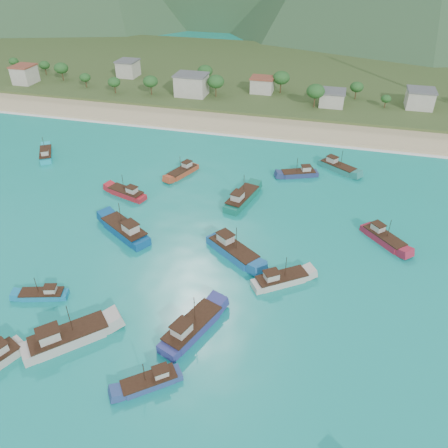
% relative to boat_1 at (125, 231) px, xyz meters
% --- Properties ---
extents(ground, '(600.00, 600.00, 0.00)m').
position_rel_boat_1_xyz_m(ground, '(17.15, -13.43, -0.98)').
color(ground, '#0C887A').
rests_on(ground, ground).
extents(beach, '(400.00, 18.00, 1.20)m').
position_rel_boat_1_xyz_m(beach, '(17.15, 65.57, -0.98)').
color(beach, beige).
rests_on(beach, ground).
extents(land, '(400.00, 110.00, 2.40)m').
position_rel_boat_1_xyz_m(land, '(17.15, 126.57, -0.98)').
color(land, '#385123').
rests_on(land, ground).
extents(surf_line, '(400.00, 2.50, 0.08)m').
position_rel_boat_1_xyz_m(surf_line, '(17.15, 56.07, -0.98)').
color(surf_line, white).
rests_on(surf_line, ground).
extents(village, '(221.78, 31.99, 7.34)m').
position_rel_boat_1_xyz_m(village, '(31.56, 88.90, 3.67)').
color(village, beige).
rests_on(village, ground).
extents(vegetation, '(278.41, 25.55, 9.29)m').
position_rel_boat_1_xyz_m(vegetation, '(22.90, 90.09, 4.25)').
color(vegetation, '#235623').
rests_on(vegetation, ground).
extents(boat_1, '(12.88, 9.96, 7.57)m').
position_rel_boat_1_xyz_m(boat_1, '(0.00, 0.00, 0.00)').
color(boat_1, navy).
rests_on(boat_1, ground).
extents(boat_2, '(11.74, 11.64, 7.54)m').
position_rel_boat_1_xyz_m(boat_2, '(3.80, -28.11, -0.00)').
color(boat_2, '#BCB5AC').
rests_on(boat_2, ground).
extents(boat_3, '(6.29, 12.44, 7.05)m').
position_rel_boat_1_xyz_m(boat_3, '(20.27, 18.55, -0.09)').
color(boat_3, '#106955').
rests_on(boat_3, ground).
extents(boat_4, '(7.64, 12.46, 7.08)m').
position_rel_boat_1_xyz_m(boat_4, '(21.31, -21.50, -0.09)').
color(boat_4, navy).
rests_on(boat_4, ground).
extents(boat_6, '(9.70, 6.11, 5.53)m').
position_rel_boat_1_xyz_m(boat_6, '(31.51, 34.65, -0.37)').
color(boat_6, navy).
rests_on(boat_6, ground).
extents(boat_7, '(12.02, 10.05, 7.21)m').
position_rel_boat_1_xyz_m(boat_7, '(22.90, -0.87, -0.06)').
color(boat_7, '#1E61A4').
rests_on(boat_7, ground).
extents(boat_8, '(10.11, 8.35, 6.05)m').
position_rel_boat_1_xyz_m(boat_8, '(32.97, -6.70, -0.28)').
color(boat_8, beige).
rests_on(boat_8, ground).
extents(boat_10, '(10.40, 8.39, 6.17)m').
position_rel_boat_1_xyz_m(boat_10, '(40.78, 40.55, -0.25)').
color(boat_10, '#247E75').
rests_on(boat_10, ground).
extents(boat_13, '(10.23, 5.75, 5.80)m').
position_rel_boat_1_xyz_m(boat_13, '(-6.47, 14.52, -0.32)').
color(boat_13, '#B21E28').
rests_on(boat_13, ground).
extents(boat_14, '(9.14, 9.41, 5.99)m').
position_rel_boat_1_xyz_m(boat_14, '(51.07, 10.99, -0.29)').
color(boat_14, '#A62139').
rests_on(boat_14, ground).
extents(boat_16, '(8.25, 7.22, 5.03)m').
position_rel_boat_1_xyz_m(boat_16, '(18.76, -31.88, -0.46)').
color(boat_16, navy).
rests_on(boat_16, ground).
extents(boat_18, '(6.25, 9.91, 5.65)m').
position_rel_boat_1_xyz_m(boat_18, '(2.66, 28.20, -0.35)').
color(boat_18, '#B04426').
rests_on(boat_18, ground).
extents(boat_22, '(8.38, 4.53, 4.75)m').
position_rel_boat_1_xyz_m(boat_22, '(-5.61, -20.44, -0.51)').
color(boat_22, '#137CAC').
rests_on(boat_22, ground).
extents(boat_23, '(7.89, 10.06, 5.93)m').
position_rel_boat_1_xyz_m(boat_23, '(-37.02, 28.34, -0.30)').
color(boat_23, '#14AABB').
rests_on(boat_23, ground).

